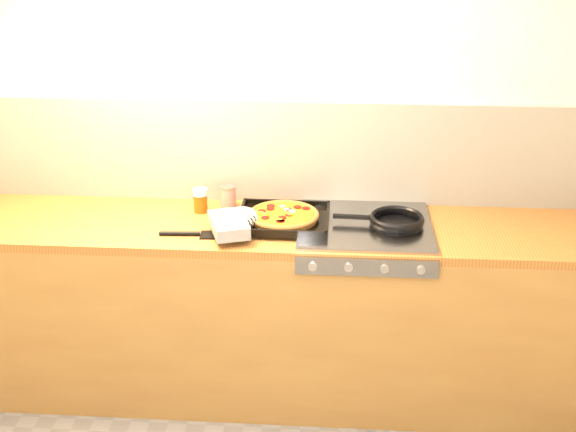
# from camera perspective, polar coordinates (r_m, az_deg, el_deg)

# --- Properties ---
(room_shell) EXTENTS (3.20, 3.20, 3.20)m
(room_shell) POSITION_cam_1_polar(r_m,az_deg,el_deg) (3.49, -1.28, 5.06)
(room_shell) COLOR white
(room_shell) RESTS_ON ground
(counter_run) EXTENTS (3.20, 0.62, 0.90)m
(counter_run) POSITION_cam_1_polar(r_m,az_deg,el_deg) (3.52, -1.61, -7.34)
(counter_run) COLOR olive
(counter_run) RESTS_ON ground
(stovetop) EXTENTS (0.60, 0.56, 0.02)m
(stovetop) POSITION_cam_1_polar(r_m,az_deg,el_deg) (3.30, 6.11, -0.75)
(stovetop) COLOR gray
(stovetop) RESTS_ON counter_run
(pizza_on_tray) EXTENTS (0.55, 0.47, 0.07)m
(pizza_on_tray) POSITION_cam_1_polar(r_m,az_deg,el_deg) (3.26, -1.55, -0.16)
(pizza_on_tray) COLOR black
(pizza_on_tray) RESTS_ON stovetop
(frying_pan) EXTENTS (0.42, 0.26, 0.04)m
(frying_pan) POSITION_cam_1_polar(r_m,az_deg,el_deg) (3.28, 8.49, -0.37)
(frying_pan) COLOR black
(frying_pan) RESTS_ON stovetop
(tomato_can) EXTENTS (0.09, 0.09, 0.11)m
(tomato_can) POSITION_cam_1_polar(r_m,az_deg,el_deg) (3.47, -4.78, 1.48)
(tomato_can) COLOR #9C0E0C
(tomato_can) RESTS_ON counter_run
(juice_glass) EXTENTS (0.09, 0.09, 0.12)m
(juice_glass) POSITION_cam_1_polar(r_m,az_deg,el_deg) (3.44, -6.94, 1.24)
(juice_glass) COLOR #CE410C
(juice_glass) RESTS_ON counter_run
(wooden_spoon) EXTENTS (0.30, 0.04, 0.02)m
(wooden_spoon) POSITION_cam_1_polar(r_m,az_deg,el_deg) (3.50, 0.91, 0.96)
(wooden_spoon) COLOR #A37245
(wooden_spoon) RESTS_ON counter_run
(black_spatula) EXTENTS (0.28, 0.09, 0.02)m
(black_spatula) POSITION_cam_1_polar(r_m,az_deg,el_deg) (3.21, -7.53, -1.43)
(black_spatula) COLOR black
(black_spatula) RESTS_ON counter_run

